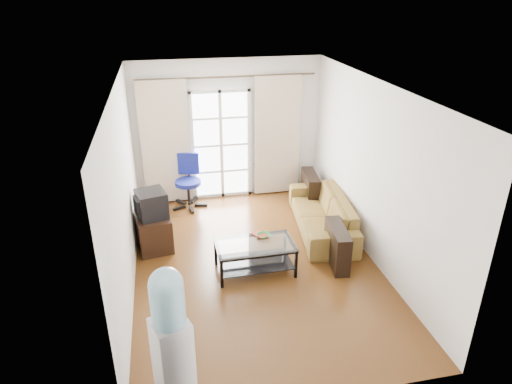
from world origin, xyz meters
The scene contains 20 objects.
floor centered at (0.00, 0.00, 0.00)m, with size 5.20×5.20×0.00m, color #5B3615.
ceiling centered at (0.00, 0.00, 2.70)m, with size 5.20×5.20×0.00m, color white.
wall_back centered at (0.00, 2.60, 1.35)m, with size 3.60×0.02×2.70m, color white.
wall_front centered at (0.00, -2.60, 1.35)m, with size 3.60×0.02×2.70m, color white.
wall_left centered at (-1.80, 0.00, 1.35)m, with size 0.02×5.20×2.70m, color white.
wall_right centered at (1.80, 0.00, 1.35)m, with size 0.02×5.20×2.70m, color white.
french_door centered at (-0.15, 2.54, 1.07)m, with size 1.16×0.06×2.15m.
curtain_rod centered at (0.00, 2.50, 2.38)m, with size 0.04×0.04×3.30m, color #4C3F2D.
curtain_left centered at (-1.20, 2.48, 1.20)m, with size 0.90×0.07×2.35m, color beige.
curtain_right centered at (0.95, 2.48, 1.20)m, with size 0.90×0.07×2.35m, color beige.
radiator centered at (0.80, 2.50, 0.33)m, with size 0.64×0.12×0.64m, color #9C9C9F.
sofa centered at (1.34, 0.82, 0.31)m, with size 1.07×2.19×0.62m, color brown.
coffee_table centered at (-0.05, -0.20, 0.30)m, with size 1.15×0.67×0.46m.
bowl centered at (0.12, -0.02, 0.49)m, with size 0.24×0.24×0.05m, color #34914D.
book centered at (0.00, 0.00, 0.47)m, with size 0.23×0.26×0.02m, color maroon.
remote centered at (0.10, -0.06, 0.47)m, with size 0.17×0.05×0.02m, color black.
tv_stand centered at (-1.51, 0.85, 0.28)m, with size 0.51×0.77×0.56m, color black.
crt_tv centered at (-1.51, 0.80, 0.77)m, with size 0.55×0.56×0.43m.
task_chair centered at (-0.84, 2.22, 0.30)m, with size 0.81×0.81×1.01m.
water_cooler centered at (-1.30, -2.35, 0.85)m, with size 0.43×0.43×1.63m.
Camera 1 is at (-1.19, -5.79, 3.91)m, focal length 32.00 mm.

